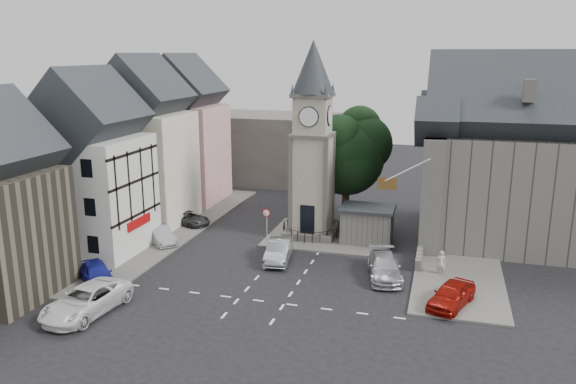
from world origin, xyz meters
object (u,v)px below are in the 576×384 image
(stone_shelter, at_px, (367,225))
(clock_tower, at_px, (312,142))
(car_west_blue, at_px, (97,274))
(car_east_red, at_px, (452,295))
(pedestrian, at_px, (441,263))

(stone_shelter, bearing_deg, clock_tower, 174.16)
(car_west_blue, relative_size, car_east_red, 0.99)
(clock_tower, height_order, car_west_blue, clock_tower)
(car_west_blue, bearing_deg, clock_tower, 4.76)
(clock_tower, xyz_separation_m, car_east_red, (11.50, -10.99, -7.35))
(car_east_red, bearing_deg, clock_tower, 157.59)
(car_east_red, xyz_separation_m, pedestrian, (-0.74, 5.00, 0.14))
(stone_shelter, relative_size, car_west_blue, 0.96)
(car_west_blue, relative_size, pedestrian, 2.46)
(car_west_blue, height_order, car_east_red, car_east_red)
(clock_tower, distance_m, car_east_red, 17.52)
(stone_shelter, distance_m, pedestrian, 8.13)
(stone_shelter, xyz_separation_m, pedestrian, (5.96, -5.50, -0.64))
(clock_tower, xyz_separation_m, stone_shelter, (4.80, -0.49, -6.57))
(stone_shelter, bearing_deg, car_east_red, -57.46)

